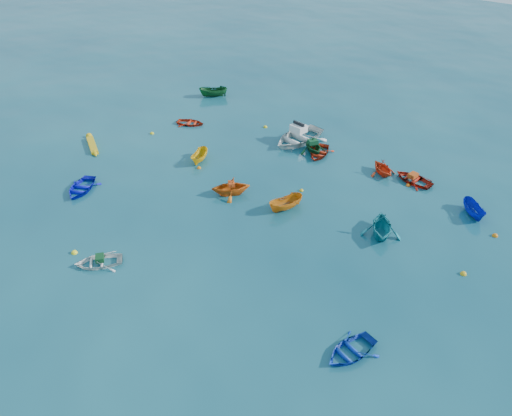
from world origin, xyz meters
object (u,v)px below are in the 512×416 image
Objects in this scene: dinghy_blue_sw at (81,190)px; dinghy_white_near at (99,264)px; motorboat_white at (298,141)px; dinghy_blue_se at (350,353)px; kayak_yellow at (93,147)px.

dinghy_blue_sw reaches higher than dinghy_white_near.
motorboat_white is at bearing 128.47° from dinghy_white_near.
dinghy_white_near is 20.35m from motorboat_white.
dinghy_blue_se is (14.71, 3.75, 0.00)m from dinghy_white_near.
dinghy_blue_se is 0.56× the size of motorboat_white.
dinghy_white_near is 0.73× the size of kayak_yellow.
dinghy_blue_se is at bearing -42.13° from motorboat_white.
motorboat_white is at bearing 146.14° from dinghy_blue_se.
dinghy_blue_sw is at bearing -166.75° from dinghy_blue_se.
kayak_yellow is at bearing -131.16° from motorboat_white.
kayak_yellow is 17.19m from motorboat_white.
dinghy_white_near is at bearing -151.68° from dinghy_blue_se.
motorboat_white reaches higher than dinghy_blue_se.
dinghy_white_near is at bearing -83.43° from motorboat_white.
dinghy_blue_sw is 1.09× the size of dinghy_blue_se.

